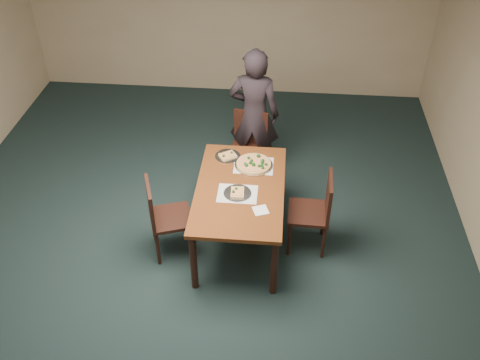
# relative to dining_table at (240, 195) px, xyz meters

# --- Properties ---
(ground) EXTENTS (8.00, 8.00, 0.00)m
(ground) POSITION_rel_dining_table_xyz_m (-0.48, -0.56, -0.66)
(ground) COLOR black
(ground) RESTS_ON ground
(room_shell) EXTENTS (8.00, 8.00, 8.00)m
(room_shell) POSITION_rel_dining_table_xyz_m (-0.48, -0.56, 1.08)
(room_shell) COLOR tan
(room_shell) RESTS_ON ground
(dining_table) EXTENTS (0.90, 1.50, 0.75)m
(dining_table) POSITION_rel_dining_table_xyz_m (0.00, 0.00, 0.00)
(dining_table) COLOR #552811
(dining_table) RESTS_ON ground
(chair_far) EXTENTS (0.49, 0.49, 0.91)m
(chair_far) POSITION_rel_dining_table_xyz_m (0.00, 1.14, -0.14)
(chair_far) COLOR black
(chair_far) RESTS_ON ground
(chair_left) EXTENTS (0.53, 0.53, 0.91)m
(chair_left) POSITION_rel_dining_table_xyz_m (-0.77, -0.21, -0.14)
(chair_left) COLOR black
(chair_left) RESTS_ON ground
(chair_right) EXTENTS (0.43, 0.43, 0.91)m
(chair_right) POSITION_rel_dining_table_xyz_m (0.80, 0.01, -0.14)
(chair_right) COLOR black
(chair_right) RESTS_ON ground
(diner) EXTENTS (0.65, 0.47, 1.68)m
(diner) POSITION_rel_dining_table_xyz_m (0.05, 1.30, 0.18)
(diner) COLOR black
(diner) RESTS_ON ground
(placemat_main) EXTENTS (0.42, 0.32, 0.00)m
(placemat_main) POSITION_rel_dining_table_xyz_m (0.11, 0.39, 0.09)
(placemat_main) COLOR white
(placemat_main) RESTS_ON dining_table
(placemat_near) EXTENTS (0.40, 0.30, 0.00)m
(placemat_near) POSITION_rel_dining_table_xyz_m (-0.02, -0.10, 0.09)
(placemat_near) COLOR white
(placemat_near) RESTS_ON dining_table
(pizza_pan) EXTENTS (0.41, 0.41, 0.07)m
(pizza_pan) POSITION_rel_dining_table_xyz_m (0.11, 0.39, 0.12)
(pizza_pan) COLOR silver
(pizza_pan) RESTS_ON dining_table
(slice_plate_near) EXTENTS (0.28, 0.28, 0.06)m
(slice_plate_near) POSITION_rel_dining_table_xyz_m (-0.02, -0.10, 0.11)
(slice_plate_near) COLOR silver
(slice_plate_near) RESTS_ON dining_table
(slice_plate_far) EXTENTS (0.28, 0.28, 0.06)m
(slice_plate_far) POSITION_rel_dining_table_xyz_m (-0.18, 0.53, 0.10)
(slice_plate_far) COLOR silver
(slice_plate_far) RESTS_ON dining_table
(napkin) EXTENTS (0.18, 0.18, 0.01)m
(napkin) POSITION_rel_dining_table_xyz_m (0.23, -0.33, 0.09)
(napkin) COLOR white
(napkin) RESTS_ON dining_table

